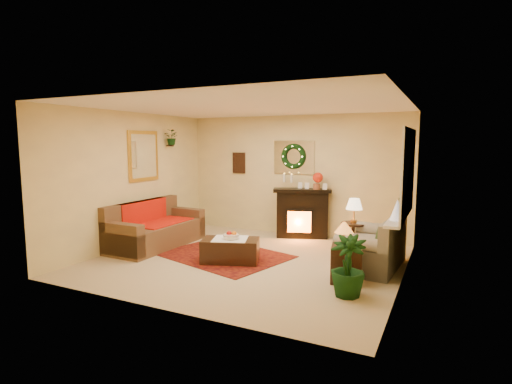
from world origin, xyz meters
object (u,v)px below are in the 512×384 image
at_px(loveseat, 372,241).
at_px(side_table_round, 353,237).
at_px(sofa, 157,224).
at_px(fireplace, 302,212).
at_px(end_table_square, 346,263).
at_px(coffee_table, 230,250).

bearing_deg(loveseat, side_table_round, 129.93).
bearing_deg(side_table_round, sofa, -163.04).
distance_m(fireplace, loveseat, 2.24).
bearing_deg(end_table_square, side_table_round, 98.79).
distance_m(fireplace, coffee_table, 2.31).
distance_m(sofa, loveseat, 4.04).
distance_m(side_table_round, end_table_square, 1.51).
bearing_deg(coffee_table, sofa, 150.69).
xyz_separation_m(fireplace, loveseat, (1.70, -1.45, -0.13)).
relative_size(sofa, side_table_round, 3.51).
relative_size(loveseat, coffee_table, 1.51).
xyz_separation_m(side_table_round, coffee_table, (-1.76, -1.39, -0.12)).
distance_m(fireplace, side_table_round, 1.54).
xyz_separation_m(sofa, end_table_square, (3.81, -0.40, -0.16)).
relative_size(sofa, end_table_square, 3.83).
bearing_deg(sofa, fireplace, 40.79).
height_order(sofa, end_table_square, sofa).
bearing_deg(coffee_table, end_table_square, -22.58).
xyz_separation_m(fireplace, end_table_square, (1.50, -2.33, -0.28)).
bearing_deg(end_table_square, loveseat, 76.99).
bearing_deg(coffee_table, fireplace, 57.67).
relative_size(loveseat, side_table_round, 2.46).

